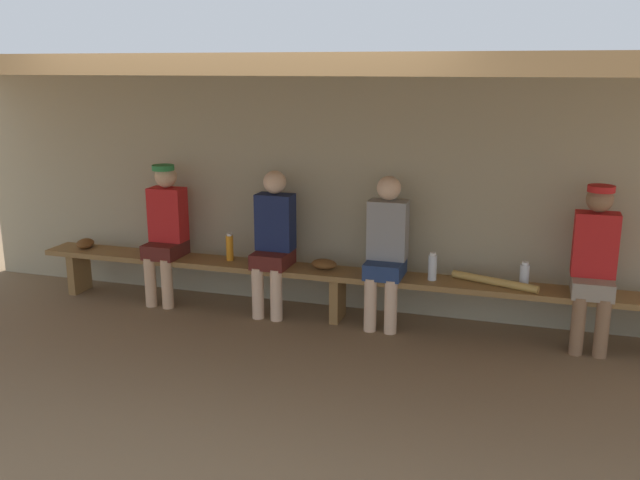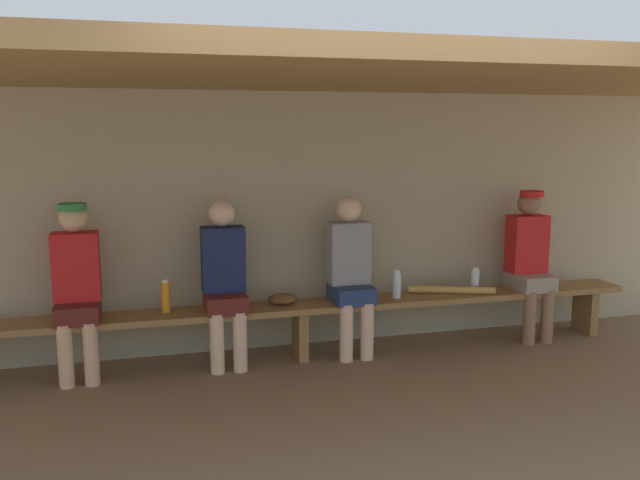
# 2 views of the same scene
# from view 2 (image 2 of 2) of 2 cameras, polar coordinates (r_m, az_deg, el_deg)

# --- Properties ---
(ground_plane) EXTENTS (24.00, 24.00, 0.00)m
(ground_plane) POSITION_cam_2_polar(r_m,az_deg,el_deg) (4.26, 3.34, -16.80)
(ground_plane) COLOR brown
(back_wall) EXTENTS (8.00, 0.20, 2.20)m
(back_wall) POSITION_cam_2_polar(r_m,az_deg,el_deg) (5.80, -2.79, 1.71)
(back_wall) COLOR tan
(back_wall) RESTS_ON ground
(dugout_roof) EXTENTS (8.00, 2.80, 0.12)m
(dugout_roof) POSITION_cam_2_polar(r_m,az_deg,el_deg) (4.50, 0.73, 14.27)
(dugout_roof) COLOR #9E7547
(dugout_roof) RESTS_ON back_wall
(bench) EXTENTS (6.00, 0.36, 0.46)m
(bench) POSITION_cam_2_polar(r_m,az_deg,el_deg) (5.52, -1.73, -6.26)
(bench) COLOR olive
(bench) RESTS_ON ground
(player_leftmost) EXTENTS (0.34, 0.42, 1.34)m
(player_leftmost) POSITION_cam_2_polar(r_m,az_deg,el_deg) (6.27, 17.58, -1.42)
(player_leftmost) COLOR gray
(player_leftmost) RESTS_ON ground
(player_in_blue) EXTENTS (0.34, 0.42, 1.34)m
(player_in_blue) POSITION_cam_2_polar(r_m,az_deg,el_deg) (5.33, -8.23, -3.12)
(player_in_blue) COLOR #591E19
(player_in_blue) RESTS_ON ground
(player_middle) EXTENTS (0.34, 0.42, 1.34)m
(player_middle) POSITION_cam_2_polar(r_m,az_deg,el_deg) (5.32, -20.20, -3.46)
(player_middle) COLOR #591E19
(player_middle) RESTS_ON ground
(player_in_red) EXTENTS (0.34, 0.42, 1.34)m
(player_in_red) POSITION_cam_2_polar(r_m,az_deg,el_deg) (5.55, 2.63, -2.53)
(player_in_red) COLOR navy
(player_in_red) RESTS_ON ground
(water_bottle_green) EXTENTS (0.08, 0.08, 0.22)m
(water_bottle_green) POSITION_cam_2_polar(r_m,az_deg,el_deg) (6.06, 13.15, -3.36)
(water_bottle_green) COLOR silver
(water_bottle_green) RESTS_ON bench
(water_bottle_clear) EXTENTS (0.07, 0.07, 0.26)m
(water_bottle_clear) POSITION_cam_2_polar(r_m,az_deg,el_deg) (5.37, -13.12, -4.75)
(water_bottle_clear) COLOR orange
(water_bottle_clear) RESTS_ON bench
(water_bottle_blue) EXTENTS (0.07, 0.07, 0.24)m
(water_bottle_blue) POSITION_cam_2_polar(r_m,az_deg,el_deg) (5.71, 6.59, -3.82)
(water_bottle_blue) COLOR silver
(water_bottle_blue) RESTS_ON bench
(baseball_glove_tan) EXTENTS (0.26, 0.20, 0.09)m
(baseball_glove_tan) POSITION_cam_2_polar(r_m,az_deg,el_deg) (5.49, -3.24, -5.08)
(baseball_glove_tan) COLOR brown
(baseball_glove_tan) RESTS_ON bench
(baseball_bat) EXTENTS (0.73, 0.31, 0.07)m
(baseball_bat) POSITION_cam_2_polar(r_m,az_deg,el_deg) (5.94, 11.22, -4.23)
(baseball_bat) COLOR tan
(baseball_bat) RESTS_ON bench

